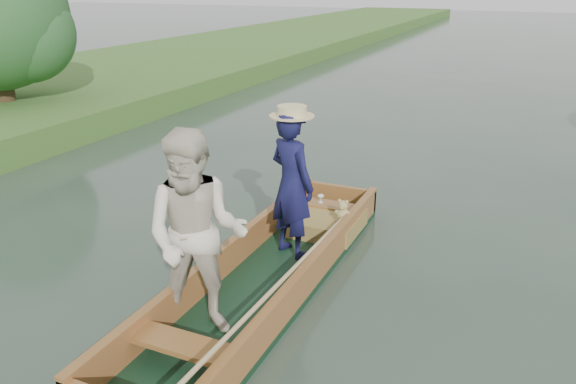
% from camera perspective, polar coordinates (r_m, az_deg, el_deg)
% --- Properties ---
extents(ground, '(120.00, 120.00, 0.00)m').
position_cam_1_polar(ground, '(6.43, -2.23, -9.70)').
color(ground, '#283D30').
rests_on(ground, ground).
extents(punt, '(1.32, 5.05, 2.08)m').
position_cam_1_polar(punt, '(5.88, -4.23, -4.43)').
color(punt, black).
rests_on(punt, ground).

